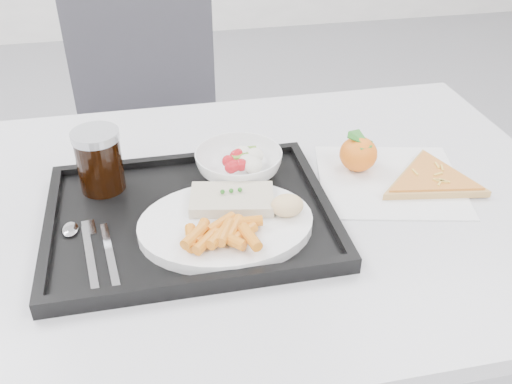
{
  "coord_description": "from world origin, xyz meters",
  "views": [
    {
      "loc": [
        -0.12,
        -0.49,
        1.3
      ],
      "look_at": [
        0.05,
        0.29,
        0.77
      ],
      "focal_mm": 40.0,
      "sensor_mm": 36.0,
      "label": 1
    }
  ],
  "objects_px": {
    "tray": "(190,217)",
    "tangerine": "(358,154)",
    "table": "(230,233)",
    "salad_bowl": "(239,164)",
    "dinner_plate": "(226,225)",
    "cola_glass": "(99,159)",
    "chair": "(151,127)",
    "pizza_slice": "(432,179)"
  },
  "relations": [
    {
      "from": "chair",
      "to": "pizza_slice",
      "type": "distance_m",
      "value": 0.91
    },
    {
      "from": "chair",
      "to": "salad_bowl",
      "type": "relative_size",
      "value": 6.11
    },
    {
      "from": "chair",
      "to": "cola_glass",
      "type": "xyz_separation_m",
      "value": [
        -0.09,
        -0.66,
        0.28
      ]
    },
    {
      "from": "chair",
      "to": "cola_glass",
      "type": "height_order",
      "value": "chair"
    },
    {
      "from": "pizza_slice",
      "to": "tray",
      "type": "bearing_deg",
      "value": -177.02
    },
    {
      "from": "cola_glass",
      "to": "pizza_slice",
      "type": "xyz_separation_m",
      "value": [
        0.57,
        -0.08,
        -0.06
      ]
    },
    {
      "from": "dinner_plate",
      "to": "salad_bowl",
      "type": "xyz_separation_m",
      "value": [
        0.05,
        0.15,
        0.01
      ]
    },
    {
      "from": "salad_bowl",
      "to": "tangerine",
      "type": "height_order",
      "value": "tangerine"
    },
    {
      "from": "salad_bowl",
      "to": "tangerine",
      "type": "bearing_deg",
      "value": -0.94
    },
    {
      "from": "table",
      "to": "salad_bowl",
      "type": "distance_m",
      "value": 0.12
    },
    {
      "from": "cola_glass",
      "to": "tangerine",
      "type": "height_order",
      "value": "cola_glass"
    },
    {
      "from": "salad_bowl",
      "to": "pizza_slice",
      "type": "height_order",
      "value": "salad_bowl"
    },
    {
      "from": "cola_glass",
      "to": "tangerine",
      "type": "relative_size",
      "value": 1.3
    },
    {
      "from": "chair",
      "to": "pizza_slice",
      "type": "relative_size",
      "value": 3.33
    },
    {
      "from": "dinner_plate",
      "to": "cola_glass",
      "type": "distance_m",
      "value": 0.25
    },
    {
      "from": "tray",
      "to": "salad_bowl",
      "type": "distance_m",
      "value": 0.14
    },
    {
      "from": "salad_bowl",
      "to": "cola_glass",
      "type": "distance_m",
      "value": 0.24
    },
    {
      "from": "salad_bowl",
      "to": "tangerine",
      "type": "relative_size",
      "value": 1.83
    },
    {
      "from": "salad_bowl",
      "to": "table",
      "type": "bearing_deg",
      "value": -116.08
    },
    {
      "from": "salad_bowl",
      "to": "pizza_slice",
      "type": "distance_m",
      "value": 0.34
    },
    {
      "from": "tray",
      "to": "dinner_plate",
      "type": "distance_m",
      "value": 0.07
    },
    {
      "from": "chair",
      "to": "tangerine",
      "type": "bearing_deg",
      "value": -61.71
    },
    {
      "from": "tray",
      "to": "tangerine",
      "type": "relative_size",
      "value": 5.4
    },
    {
      "from": "tray",
      "to": "salad_bowl",
      "type": "bearing_deg",
      "value": 45.13
    },
    {
      "from": "tray",
      "to": "pizza_slice",
      "type": "height_order",
      "value": "tray"
    },
    {
      "from": "pizza_slice",
      "to": "salad_bowl",
      "type": "bearing_deg",
      "value": 167.23
    },
    {
      "from": "tray",
      "to": "pizza_slice",
      "type": "bearing_deg",
      "value": 2.98
    },
    {
      "from": "table",
      "to": "tray",
      "type": "distance_m",
      "value": 0.11
    },
    {
      "from": "dinner_plate",
      "to": "salad_bowl",
      "type": "height_order",
      "value": "salad_bowl"
    },
    {
      "from": "tray",
      "to": "salad_bowl",
      "type": "height_order",
      "value": "salad_bowl"
    },
    {
      "from": "tray",
      "to": "pizza_slice",
      "type": "relative_size",
      "value": 1.61
    },
    {
      "from": "chair",
      "to": "tray",
      "type": "xyz_separation_m",
      "value": [
        0.05,
        -0.77,
        0.22
      ]
    },
    {
      "from": "chair",
      "to": "table",
      "type": "bearing_deg",
      "value": -80.97
    },
    {
      "from": "tray",
      "to": "dinner_plate",
      "type": "relative_size",
      "value": 1.67
    },
    {
      "from": "chair",
      "to": "tangerine",
      "type": "xyz_separation_m",
      "value": [
        0.36,
        -0.68,
        0.25
      ]
    },
    {
      "from": "table",
      "to": "dinner_plate",
      "type": "distance_m",
      "value": 0.13
    },
    {
      "from": "chair",
      "to": "dinner_plate",
      "type": "height_order",
      "value": "chair"
    },
    {
      "from": "tray",
      "to": "salad_bowl",
      "type": "xyz_separation_m",
      "value": [
        0.1,
        0.1,
        0.03
      ]
    },
    {
      "from": "salad_bowl",
      "to": "dinner_plate",
      "type": "bearing_deg",
      "value": -107.59
    },
    {
      "from": "salad_bowl",
      "to": "cola_glass",
      "type": "xyz_separation_m",
      "value": [
        -0.23,
        0.01,
        0.03
      ]
    },
    {
      "from": "table",
      "to": "tray",
      "type": "relative_size",
      "value": 2.67
    },
    {
      "from": "table",
      "to": "cola_glass",
      "type": "relative_size",
      "value": 11.11
    }
  ]
}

